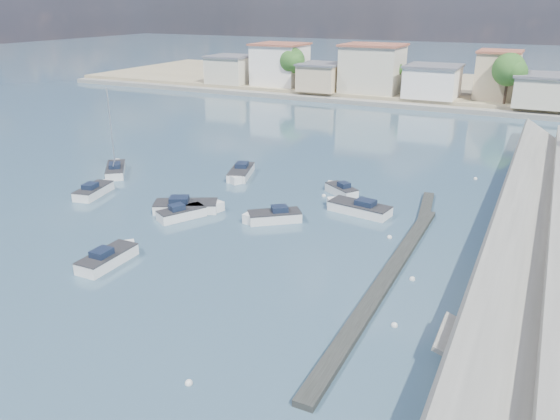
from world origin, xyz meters
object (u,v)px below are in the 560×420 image
at_px(motorboat_c, 357,208).
at_px(sailboat, 116,169).
at_px(motorboat_a, 110,258).
at_px(motorboat_g, 240,173).
at_px(motorboat_e, 95,191).
at_px(motorboat_d, 272,217).
at_px(motorboat_b, 184,213).
at_px(motorboat_f, 340,190).
at_px(motorboat_h, 189,207).

bearing_deg(motorboat_c, sailboat, -179.50).
xyz_separation_m(motorboat_a, motorboat_g, (-1.88, 20.89, 0.00)).
relative_size(motorboat_e, sailboat, 0.54).
height_order(motorboat_a, motorboat_d, same).
relative_size(motorboat_d, motorboat_g, 0.78).
height_order(motorboat_c, sailboat, sailboat).
bearing_deg(sailboat, motorboat_b, -27.70).
bearing_deg(motorboat_d, sailboat, 166.99).
xyz_separation_m(motorboat_e, sailboat, (-3.00, 6.07, 0.04)).
relative_size(motorboat_a, motorboat_b, 1.18).
distance_m(motorboat_c, motorboat_d, 7.44).
height_order(motorboat_f, sailboat, sailboat).
bearing_deg(motorboat_e, motorboat_c, 15.25).
xyz_separation_m(motorboat_g, motorboat_h, (0.98, -10.32, -0.00)).
xyz_separation_m(motorboat_b, motorboat_d, (6.85, 2.47, -0.00)).
bearing_deg(motorboat_g, motorboat_f, -2.78).
height_order(motorboat_a, motorboat_f, same).
bearing_deg(motorboat_h, motorboat_e, -178.18).
relative_size(motorboat_c, motorboat_f, 1.62).
relative_size(motorboat_b, motorboat_e, 0.86).
bearing_deg(motorboat_c, motorboat_f, 127.15).
relative_size(motorboat_d, motorboat_e, 0.90).
height_order(motorboat_a, motorboat_g, same).
bearing_deg(motorboat_h, motorboat_d, 7.63).
bearing_deg(motorboat_e, sailboat, 116.25).
distance_m(motorboat_c, motorboat_f, 4.78).
bearing_deg(sailboat, motorboat_d, -13.01).
relative_size(motorboat_b, motorboat_d, 0.95).
height_order(motorboat_c, motorboat_f, same).
xyz_separation_m(motorboat_b, motorboat_c, (12.36, 7.46, 0.00)).
distance_m(motorboat_a, motorboat_g, 20.97).
height_order(motorboat_a, motorboat_h, same).
relative_size(motorboat_a, motorboat_g, 0.88).
height_order(motorboat_e, motorboat_f, same).
height_order(motorboat_a, sailboat, sailboat).
relative_size(motorboat_a, motorboat_d, 1.13).
bearing_deg(motorboat_g, motorboat_a, -84.87).
height_order(motorboat_d, motorboat_e, same).
relative_size(motorboat_a, motorboat_c, 0.84).
distance_m(motorboat_d, motorboat_h, 7.42).
height_order(motorboat_a, motorboat_b, same).
xyz_separation_m(motorboat_d, motorboat_e, (-17.62, -1.31, 0.00)).
xyz_separation_m(motorboat_b, motorboat_g, (-1.48, 11.80, 0.00)).
distance_m(motorboat_a, motorboat_d, 13.23).
bearing_deg(motorboat_d, motorboat_e, -175.74).
relative_size(motorboat_c, sailboat, 0.65).
height_order(motorboat_b, motorboat_d, same).
xyz_separation_m(motorboat_a, motorboat_e, (-11.17, 10.24, -0.00)).
distance_m(motorboat_b, motorboat_d, 7.28).
distance_m(motorboat_a, motorboat_c, 20.42).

